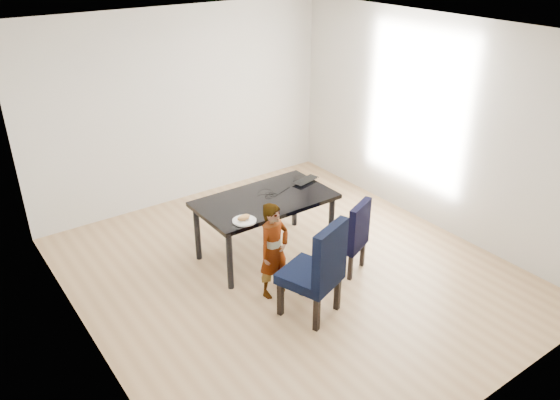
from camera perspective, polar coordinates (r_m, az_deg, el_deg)
floor at (r=6.39m, az=1.06°, el=-7.53°), size 4.50×5.00×0.01m
ceiling at (r=5.37m, az=1.30°, el=17.20°), size 4.50×5.00×0.01m
wall_back at (r=7.78m, az=-10.10°, el=9.50°), size 4.50×0.01×2.70m
wall_front at (r=4.25m, az=21.98°, el=-7.22°), size 4.50×0.01×2.70m
wall_left at (r=4.87m, az=-20.63°, el=-2.52°), size 0.01×5.00×2.70m
wall_right at (r=7.24m, az=15.74°, el=7.64°), size 0.01×5.00×2.70m
dining_table at (r=6.54m, az=-1.54°, el=-2.77°), size 1.60×0.90×0.75m
chair_left at (r=5.49m, az=3.15°, el=-7.09°), size 0.67×0.68×1.08m
chair_right at (r=6.27m, az=6.68°, el=-3.65°), size 0.56×0.57×0.89m
child at (r=5.76m, az=-0.64°, el=-5.29°), size 0.43×0.33×1.08m
plate at (r=5.88m, az=-3.74°, el=-2.17°), size 0.34×0.34×0.01m
sandwich at (r=5.86m, az=-3.81°, el=-1.83°), size 0.16×0.09×0.06m
laptop at (r=6.81m, az=2.36°, el=2.14°), size 0.41×0.31×0.03m
cable_tangle at (r=6.42m, az=-0.90°, el=0.47°), size 0.18×0.18×0.01m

